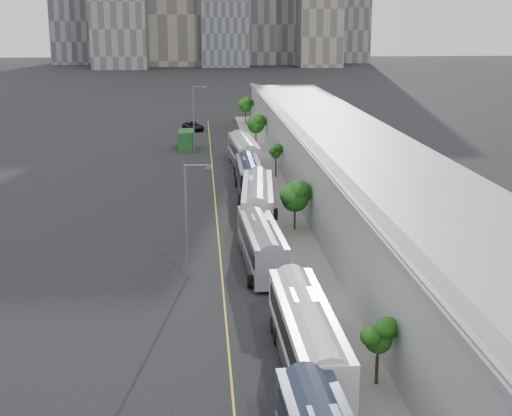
{
  "coord_description": "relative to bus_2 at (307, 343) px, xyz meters",
  "views": [
    {
      "loc": [
        -2.84,
        -2.65,
        18.49
      ],
      "look_at": [
        1.74,
        56.47,
        3.0
      ],
      "focal_mm": 50.0,
      "sensor_mm": 36.0,
      "label": 1
    }
  ],
  "objects": [
    {
      "name": "sidewalk",
      "position": [
        6.35,
        22.41,
        -1.57
      ],
      "size": [
        10.0,
        170.0,
        0.12
      ],
      "primitive_type": "cube",
      "color": "gray",
      "rests_on": "ground"
    },
    {
      "name": "lane_line",
      "position": [
        -4.15,
        22.41,
        -1.62
      ],
      "size": [
        0.12,
        160.0,
        0.02
      ],
      "primitive_type": "cube",
      "color": "gold",
      "rests_on": "ground"
    },
    {
      "name": "depot",
      "position": [
        10.34,
        22.41,
        1.89
      ],
      "size": [
        12.45,
        160.4,
        7.2
      ],
      "color": "gray",
      "rests_on": "ground"
    },
    {
      "name": "bus_2",
      "position": [
        0.0,
        0.0,
        0.0
      ],
      "size": [
        2.94,
        13.22,
        3.85
      ],
      "rotation": [
        0.0,
        0.0,
        0.02
      ],
      "color": "silver",
      "rests_on": "ground"
    },
    {
      "name": "bus_3",
      "position": [
        -1.02,
        17.22,
        -0.09
      ],
      "size": [
        3.04,
        12.52,
        3.63
      ],
      "rotation": [
        0.0,
        0.0,
        0.04
      ],
      "color": "slate",
      "rests_on": "ground"
    },
    {
      "name": "bus_4",
      "position": [
        -0.33,
        29.66,
        0.09
      ],
      "size": [
        3.93,
        14.07,
        4.06
      ],
      "rotation": [
        0.0,
        0.0,
        -0.08
      ],
      "color": "#A1A3AA",
      "rests_on": "ground"
    },
    {
      "name": "bus_5",
      "position": [
        -0.27,
        42.08,
        -0.09
      ],
      "size": [
        2.8,
        12.5,
        3.65
      ],
      "rotation": [
        0.0,
        0.0,
        -0.01
      ],
      "color": "#171834",
      "rests_on": "ground"
    },
    {
      "name": "bus_6",
      "position": [
        -0.01,
        56.59,
        0.05
      ],
      "size": [
        3.48,
        13.71,
        3.97
      ],
      "rotation": [
        0.0,
        0.0,
        0.05
      ],
      "color": "#B8B8BA",
      "rests_on": "ground"
    },
    {
      "name": "tree_1",
      "position": [
        3.41,
        -1.98,
        1.17
      ],
      "size": [
        1.47,
        1.47,
        3.57
      ],
      "color": "black",
      "rests_on": "ground"
    },
    {
      "name": "tree_2",
      "position": [
        2.88,
        27.05,
        1.77
      ],
      "size": [
        2.53,
        2.53,
        4.67
      ],
      "color": "black",
      "rests_on": "ground"
    },
    {
      "name": "tree_3",
      "position": [
        3.54,
        50.01,
        1.45
      ],
      "size": [
        1.22,
        1.22,
        3.77
      ],
      "color": "black",
      "rests_on": "ground"
    },
    {
      "name": "tree_4",
      "position": [
        2.76,
        71.52,
        2.23
      ],
      "size": [
        2.57,
        2.57,
        5.15
      ],
      "color": "black",
      "rests_on": "ground"
    },
    {
      "name": "tree_5",
      "position": [
        2.79,
        97.69,
        2.12
      ],
      "size": [
        2.43,
        2.43,
        4.98
      ],
      "color": "black",
      "rests_on": "ground"
    },
    {
      "name": "street_lamp_near",
      "position": [
        -6.52,
        15.03,
        3.39
      ],
      "size": [
        2.04,
        0.22,
        8.65
      ],
      "color": "#59595E",
      "rests_on": "ground"
    },
    {
      "name": "street_lamp_far",
      "position": [
        -6.38,
        68.13,
        3.89
      ],
      "size": [
        2.04,
        0.22,
        9.64
      ],
      "color": "#59595E",
      "rests_on": "ground"
    },
    {
      "name": "shipping_container",
      "position": [
        -7.84,
        71.41,
        -0.25
      ],
      "size": [
        2.27,
        5.41,
        2.75
      ],
      "primitive_type": "cube",
      "rotation": [
        0.0,
        0.0,
        -0.01
      ],
      "color": "#14421A",
      "rests_on": "ground"
    },
    {
      "name": "suv",
      "position": [
        -6.89,
        90.18,
        -0.87
      ],
      "size": [
        4.27,
        6.0,
        1.52
      ],
      "primitive_type": "imported",
      "rotation": [
        0.0,
        0.0,
        0.36
      ],
      "color": "black",
      "rests_on": "ground"
    }
  ]
}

